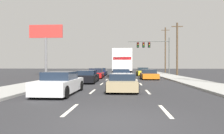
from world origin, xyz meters
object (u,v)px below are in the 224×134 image
at_px(car_tan, 122,82).
at_px(car_yellow, 143,72).
at_px(utility_pole_far, 165,49).
at_px(roadside_billboard, 46,38).
at_px(car_black, 87,77).
at_px(car_red, 96,74).
at_px(utility_pole_mid, 177,48).
at_px(box_truck, 122,62).
at_px(car_orange, 149,75).
at_px(car_navy, 101,72).
at_px(car_silver, 121,76).
at_px(car_white, 60,84).
at_px(traffic_signal_mast, 150,47).

xyz_separation_m(car_tan, car_yellow, (3.11, 18.57, 0.06)).
height_order(utility_pole_far, roadside_billboard, utility_pole_far).
xyz_separation_m(car_black, roadside_billboard, (-8.45, 10.85, 5.24)).
bearing_deg(roadside_billboard, car_red, -27.90).
relative_size(car_tan, utility_pole_mid, 0.52).
xyz_separation_m(box_truck, car_orange, (3.21, -4.52, -1.60)).
height_order(box_truck, car_yellow, box_truck).
distance_m(car_navy, utility_pole_mid, 12.96).
xyz_separation_m(car_black, car_orange, (6.43, 5.10, -0.02)).
bearing_deg(car_navy, car_silver, -72.85).
bearing_deg(box_truck, car_navy, 134.86).
bearing_deg(car_tan, car_red, 106.06).
distance_m(car_yellow, utility_pole_far, 15.14).
bearing_deg(box_truck, car_black, -108.53).
distance_m(car_navy, utility_pole_far, 18.92).
bearing_deg(roadside_billboard, car_white, -65.58).
bearing_deg(car_navy, utility_pole_mid, 2.61).
bearing_deg(car_silver, roadside_billboard, 142.24).
distance_m(car_black, car_tan, 6.45).
distance_m(car_yellow, roadside_billboard, 15.94).
bearing_deg(car_yellow, roadside_billboard, -171.54).
height_order(box_truck, roadside_billboard, roadside_billboard).
height_order(car_yellow, traffic_signal_mast, traffic_signal_mast).
bearing_deg(roadside_billboard, car_navy, 16.03).
distance_m(car_red, car_tan, 12.42).
distance_m(car_tan, utility_pole_mid, 21.48).
height_order(car_tan, roadside_billboard, roadside_billboard).
distance_m(car_orange, utility_pole_far, 22.36).
relative_size(car_red, car_tan, 0.94).
height_order(car_white, car_orange, car_white).
xyz_separation_m(car_yellow, utility_pole_far, (6.30, 12.96, 4.64)).
distance_m(box_truck, car_yellow, 4.98).
bearing_deg(car_navy, utility_pole_far, 44.46).
xyz_separation_m(car_navy, car_black, (0.32, -13.18, -0.03)).
height_order(car_navy, utility_pole_far, utility_pole_far).
bearing_deg(box_truck, traffic_signal_mast, 58.73).
xyz_separation_m(box_truck, car_tan, (0.12, -15.13, -1.61)).
bearing_deg(car_red, traffic_signal_mast, 54.04).
distance_m(car_white, box_truck, 17.40).
height_order(box_truck, utility_pole_far, utility_pole_far).
xyz_separation_m(car_black, box_truck, (3.22, 9.62, 1.59)).
relative_size(traffic_signal_mast, utility_pole_mid, 0.89).
height_order(car_black, roadside_billboard, roadside_billboard).
bearing_deg(car_tan, car_navy, 101.11).
bearing_deg(car_yellow, utility_pole_far, 64.06).
xyz_separation_m(car_red, roadside_billboard, (-8.36, 4.43, 5.22)).
xyz_separation_m(car_red, car_yellow, (6.55, 6.64, 0.02)).
xyz_separation_m(box_truck, car_silver, (-0.05, -7.77, -1.55)).
height_order(car_yellow, utility_pole_far, utility_pole_far).
xyz_separation_m(car_red, traffic_signal_mast, (8.42, 11.60, 4.45)).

